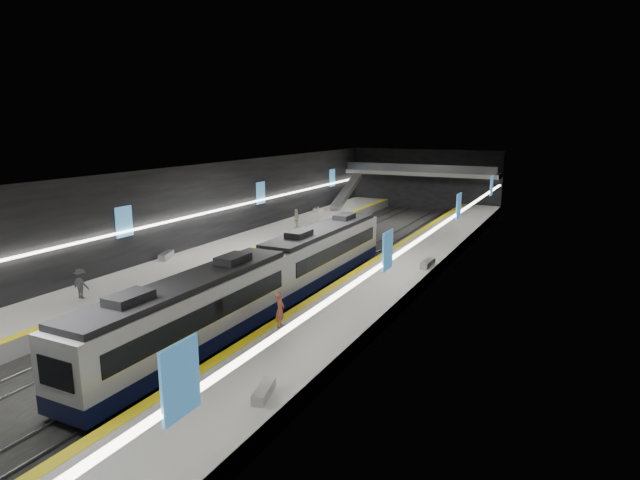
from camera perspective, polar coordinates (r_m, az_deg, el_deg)
The scene contains 25 objects.
ground at distance 41.90m, azimuth -2.16°, elevation -3.42°, with size 70.00×70.00×0.00m, color black.
ceiling at distance 40.46m, azimuth -2.25°, elevation 7.55°, with size 20.00×70.00×0.04m, color beige.
wall_left at distance 46.56m, azimuth -13.09°, elevation 2.91°, with size 0.04×70.00×8.00m, color black.
wall_right at distance 37.32m, azimuth 11.40°, elevation 0.70°, with size 0.04×70.00×8.00m, color black.
wall_back at distance 73.35m, azimuth 11.09°, elevation 6.36°, with size 20.00×0.04×8.00m, color black.
platform_left at distance 45.73m, azimuth -10.45°, elevation -1.62°, with size 5.00×70.00×1.00m, color slate.
tile_surface_left at distance 45.61m, azimuth -10.47°, elevation -1.00°, with size 5.00×70.00×0.02m, color #9D9D99.
tactile_strip_left at distance 44.35m, azimuth -8.19°, elevation -1.29°, with size 0.60×70.00×0.02m, color yellow.
platform_right at distance 38.86m, azimuth 7.62°, elevation -4.02°, with size 5.00×70.00×1.00m, color slate.
tile_surface_right at distance 38.72m, azimuth 7.64°, elevation -3.30°, with size 5.00×70.00×0.02m, color #9D9D99.
tactile_strip_right at distance 39.45m, azimuth 4.61°, elevation -2.92°, with size 0.60×70.00×0.02m, color yellow.
rails at distance 41.88m, azimuth -2.16°, elevation -3.34°, with size 6.52×70.00×0.12m.
train at distance 33.09m, azimuth -5.37°, elevation -3.83°, with size 2.69×30.04×3.60m.
ad_posters at distance 41.77m, azimuth -1.55°, elevation 2.87°, with size 19.94×53.50×2.20m.
cove_light_left at distance 46.46m, azimuth -12.88°, elevation 2.65°, with size 0.25×68.60×0.12m, color white.
cove_light_right at distance 37.41m, azimuth 11.09°, elevation 0.42°, with size 0.25×68.60×0.12m, color white.
mezzanine_bridge at distance 71.27m, azimuth 10.67°, elevation 7.04°, with size 20.00×3.00×1.50m.
escalator at distance 67.52m, azimuth 2.81°, elevation 5.13°, with size 1.20×8.00×0.60m, color #99999E.
bench_left_near at distance 43.52m, azimuth -16.08°, elevation -1.61°, with size 0.56×2.02×0.49m, color #99999E.
bench_left_far at distance 64.38m, azimuth -0.44°, elevation 3.29°, with size 0.52×1.85×0.45m, color #99999E.
bench_right_near at distance 21.64m, azimuth -6.00°, elevation -15.76°, with size 0.49×1.77×0.43m, color #99999E.
bench_right_far at distance 40.23m, azimuth 11.41°, elevation -2.49°, with size 0.56×2.01×0.49m, color #99999E.
passenger_right_a at distance 27.94m, azimuth -4.28°, elevation -7.46°, with size 0.68×0.45×1.87m, color #CE6A4D.
passenger_left_a at distance 53.69m, azimuth -2.54°, elevation 2.26°, with size 1.15×0.48×1.97m, color silver.
passenger_left_b at distance 35.32m, azimuth -24.15°, elevation -4.30°, with size 1.19×0.69×1.85m, color #3A3A41.
Camera 1 is at (19.37, -35.36, 11.40)m, focal length 30.00 mm.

